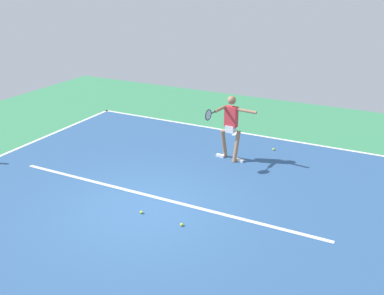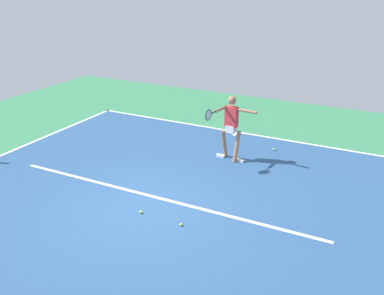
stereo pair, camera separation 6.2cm
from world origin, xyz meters
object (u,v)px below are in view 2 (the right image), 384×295
at_px(tennis_player, 231,124).
at_px(tennis_ball_far_corner, 274,149).
at_px(tennis_ball_near_service_line, 141,212).
at_px(tennis_ball_by_baseline, 181,225).

height_order(tennis_player, tennis_ball_far_corner, tennis_player).
bearing_deg(tennis_ball_far_corner, tennis_ball_near_service_line, 73.07).
bearing_deg(tennis_ball_by_baseline, tennis_player, -83.07).
distance_m(tennis_ball_near_service_line, tennis_ball_by_baseline, 1.02).
relative_size(tennis_player, tennis_ball_far_corner, 27.75).
height_order(tennis_ball_near_service_line, tennis_ball_far_corner, same).
distance_m(tennis_player, tennis_ball_by_baseline, 3.81).
bearing_deg(tennis_player, tennis_ball_far_corner, -120.07).
distance_m(tennis_player, tennis_ball_near_service_line, 3.78).
bearing_deg(tennis_ball_near_service_line, tennis_ball_far_corner, -106.93).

